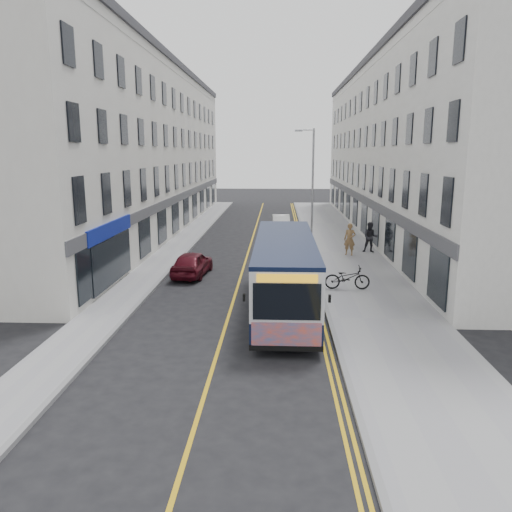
# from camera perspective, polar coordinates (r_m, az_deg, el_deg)

# --- Properties ---
(ground) EXTENTS (140.00, 140.00, 0.00)m
(ground) POSITION_cam_1_polar(r_m,az_deg,el_deg) (21.07, -2.92, -6.12)
(ground) COLOR black
(ground) RESTS_ON ground
(pavement_east) EXTENTS (4.50, 64.00, 0.12)m
(pavement_east) POSITION_cam_1_polar(r_m,az_deg,el_deg) (32.87, 10.02, 0.37)
(pavement_east) COLOR gray
(pavement_east) RESTS_ON ground
(pavement_west) EXTENTS (2.00, 64.00, 0.12)m
(pavement_west) POSITION_cam_1_polar(r_m,az_deg,el_deg) (33.32, -9.53, 0.54)
(pavement_west) COLOR gray
(pavement_west) RESTS_ON ground
(kerb_east) EXTENTS (0.18, 64.00, 0.13)m
(kerb_east) POSITION_cam_1_polar(r_m,az_deg,el_deg) (32.65, 6.10, 0.42)
(kerb_east) COLOR slate
(kerb_east) RESTS_ON ground
(kerb_west) EXTENTS (0.18, 64.00, 0.13)m
(kerb_west) POSITION_cam_1_polar(r_m,az_deg,el_deg) (33.13, -7.84, 0.54)
(kerb_west) COLOR slate
(kerb_west) RESTS_ON ground
(road_centre_line) EXTENTS (0.12, 64.00, 0.01)m
(road_centre_line) POSITION_cam_1_polar(r_m,az_deg,el_deg) (32.66, -0.92, 0.38)
(road_centre_line) COLOR gold
(road_centre_line) RESTS_ON ground
(road_dbl_yellow_inner) EXTENTS (0.10, 64.00, 0.01)m
(road_dbl_yellow_inner) POSITION_cam_1_polar(r_m,az_deg,el_deg) (32.64, 5.31, 0.32)
(road_dbl_yellow_inner) COLOR gold
(road_dbl_yellow_inner) RESTS_ON ground
(road_dbl_yellow_outer) EXTENTS (0.10, 64.00, 0.01)m
(road_dbl_yellow_outer) POSITION_cam_1_polar(r_m,az_deg,el_deg) (32.65, 5.66, 0.31)
(road_dbl_yellow_outer) COLOR gold
(road_dbl_yellow_outer) RESTS_ON ground
(terrace_east) EXTENTS (6.00, 46.00, 13.00)m
(terrace_east) POSITION_cam_1_polar(r_m,az_deg,el_deg) (42.04, 16.02, 11.40)
(terrace_east) COLOR white
(terrace_east) RESTS_ON ground
(terrace_west) EXTENTS (6.00, 46.00, 13.00)m
(terrace_west) POSITION_cam_1_polar(r_m,az_deg,el_deg) (42.39, -12.67, 11.57)
(terrace_west) COLOR silver
(terrace_west) RESTS_ON ground
(streetlamp) EXTENTS (1.32, 0.18, 8.00)m
(streetlamp) POSITION_cam_1_polar(r_m,az_deg,el_deg) (34.08, 6.35, 8.22)
(streetlamp) COLOR #9B9DA3
(streetlamp) RESTS_ON ground
(city_bus) EXTENTS (2.43, 10.40, 3.02)m
(city_bus) POSITION_cam_1_polar(r_m,az_deg,el_deg) (20.64, 3.31, -1.74)
(city_bus) COLOR black
(city_bus) RESTS_ON ground
(bicycle) EXTENTS (2.11, 0.75, 1.11)m
(bicycle) POSITION_cam_1_polar(r_m,az_deg,el_deg) (23.88, 10.40, -2.46)
(bicycle) COLOR black
(bicycle) RESTS_ON pavement_east
(pedestrian_near) EXTENTS (0.85, 0.71, 2.01)m
(pedestrian_near) POSITION_cam_1_polar(r_m,az_deg,el_deg) (31.73, 10.66, 1.89)
(pedestrian_near) COLOR olive
(pedestrian_near) RESTS_ON pavement_east
(pedestrian_far) EXTENTS (1.05, 0.87, 1.95)m
(pedestrian_far) POSITION_cam_1_polar(r_m,az_deg,el_deg) (32.90, 12.95, 2.10)
(pedestrian_far) COLOR black
(pedestrian_far) RESTS_ON pavement_east
(car_white) EXTENTS (1.57, 4.06, 1.32)m
(car_white) POSITION_cam_1_polar(r_m,az_deg,el_deg) (41.63, 2.88, 3.77)
(car_white) COLOR silver
(car_white) RESTS_ON ground
(car_maroon) EXTENTS (1.94, 4.04, 1.33)m
(car_maroon) POSITION_cam_1_polar(r_m,az_deg,el_deg) (26.74, -7.30, -0.85)
(car_maroon) COLOR #4F0D17
(car_maroon) RESTS_ON ground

